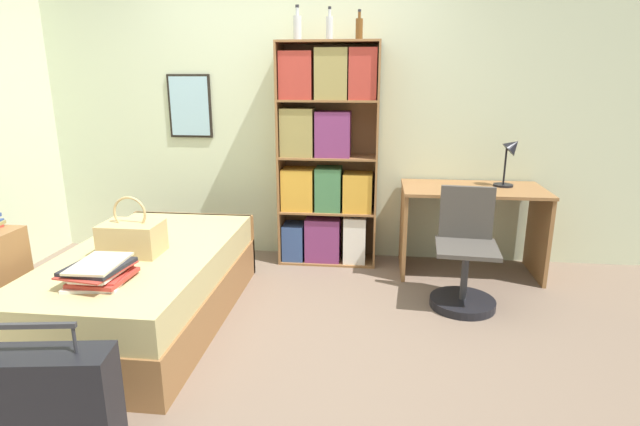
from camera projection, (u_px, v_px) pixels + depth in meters
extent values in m
plane|color=#756051|center=(253.00, 326.00, 3.34)|extent=(14.00, 14.00, 0.00)
cube|color=beige|center=(289.00, 113.00, 4.44)|extent=(10.00, 0.06, 2.60)
cube|color=black|center=(190.00, 106.00, 4.48)|extent=(0.39, 0.02, 0.56)
cube|color=#99C1D6|center=(189.00, 106.00, 4.47)|extent=(0.35, 0.01, 0.52)
cube|color=olive|center=(148.00, 300.00, 3.38)|extent=(1.02, 1.88, 0.30)
cube|color=tan|center=(145.00, 265.00, 3.31)|extent=(0.99, 1.85, 0.21)
cube|color=olive|center=(195.00, 242.00, 4.23)|extent=(1.02, 0.04, 0.51)
cube|color=tan|center=(132.00, 238.00, 3.20)|extent=(0.37, 0.26, 0.21)
torus|color=tan|center=(130.00, 213.00, 3.16)|extent=(0.22, 0.02, 0.22)
cube|color=silver|center=(98.00, 281.00, 2.77)|extent=(0.33, 0.34, 0.02)
cube|color=#B2382D|center=(104.00, 277.00, 2.78)|extent=(0.29, 0.32, 0.02)
cube|color=#B2382D|center=(103.00, 275.00, 2.77)|extent=(0.27, 0.31, 0.01)
cube|color=silver|center=(101.00, 273.00, 2.78)|extent=(0.21, 0.32, 0.01)
cube|color=silver|center=(101.00, 271.00, 2.77)|extent=(0.25, 0.32, 0.02)
cube|color=#B2382D|center=(97.00, 270.00, 2.75)|extent=(0.34, 0.39, 0.01)
cube|color=#232328|center=(98.00, 266.00, 2.76)|extent=(0.33, 0.35, 0.02)
cube|color=beige|center=(99.00, 263.00, 2.76)|extent=(0.25, 0.36, 0.01)
cube|color=black|center=(47.00, 416.00, 2.02)|extent=(0.59, 0.27, 0.57)
cylinder|color=#2D2D33|center=(74.00, 339.00, 1.94)|extent=(0.01, 0.01, 0.12)
cube|color=#2D2D33|center=(31.00, 326.00, 1.91)|extent=(0.34, 0.07, 0.02)
cube|color=olive|center=(281.00, 156.00, 4.33)|extent=(0.02, 0.33, 1.90)
cube|color=olive|center=(377.00, 158.00, 4.24)|extent=(0.02, 0.33, 1.90)
cube|color=olive|center=(330.00, 154.00, 4.44)|extent=(0.85, 0.01, 1.90)
cube|color=olive|center=(328.00, 259.00, 4.53)|extent=(0.81, 0.33, 0.02)
cube|color=olive|center=(328.00, 210.00, 4.41)|extent=(0.81, 0.33, 0.02)
cube|color=olive|center=(328.00, 157.00, 4.28)|extent=(0.81, 0.33, 0.02)
cube|color=olive|center=(328.00, 100.00, 4.16)|extent=(0.81, 0.33, 0.02)
cube|color=olive|center=(329.00, 42.00, 4.03)|extent=(0.81, 0.33, 0.02)
cube|color=#334C84|center=(294.00, 241.00, 4.51)|extent=(0.18, 0.24, 0.32)
cube|color=#7A336B|center=(323.00, 239.00, 4.47)|extent=(0.30, 0.24, 0.39)
cube|color=silver|center=(355.00, 238.00, 4.43)|extent=(0.19, 0.24, 0.41)
cube|color=gold|center=(298.00, 189.00, 4.37)|extent=(0.27, 0.24, 0.36)
cube|color=#427A4C|center=(329.00, 189.00, 4.34)|extent=(0.22, 0.24, 0.38)
cube|color=gold|center=(358.00, 192.00, 4.32)|extent=(0.25, 0.24, 0.33)
cube|color=#99894C|center=(298.00, 132.00, 4.24)|extent=(0.28, 0.24, 0.40)
cube|color=#7A336B|center=(333.00, 134.00, 4.21)|extent=(0.29, 0.24, 0.38)
cube|color=#B2382D|center=(297.00, 76.00, 4.12)|extent=(0.27, 0.24, 0.38)
cube|color=#99894C|center=(332.00, 74.00, 4.08)|extent=(0.27, 0.24, 0.41)
cube|color=#B2382D|center=(363.00, 74.00, 4.06)|extent=(0.22, 0.24, 0.41)
cylinder|color=#B7BCC1|center=(297.00, 28.00, 4.07)|extent=(0.07, 0.07, 0.20)
cylinder|color=#B7BCC1|center=(297.00, 12.00, 4.04)|extent=(0.03, 0.03, 0.06)
cylinder|color=#232328|center=(297.00, 6.00, 4.03)|extent=(0.03, 0.03, 0.02)
cylinder|color=#B7BCC1|center=(330.00, 29.00, 3.99)|extent=(0.06, 0.06, 0.18)
cylinder|color=#B7BCC1|center=(330.00, 13.00, 3.96)|extent=(0.02, 0.02, 0.06)
cylinder|color=#232328|center=(330.00, 8.00, 3.95)|extent=(0.03, 0.03, 0.02)
cylinder|color=brown|center=(359.00, 29.00, 3.94)|extent=(0.06, 0.06, 0.16)
cylinder|color=brown|center=(359.00, 15.00, 3.92)|extent=(0.02, 0.02, 0.05)
cylinder|color=#232328|center=(360.00, 11.00, 3.91)|extent=(0.03, 0.03, 0.02)
cube|color=olive|center=(473.00, 189.00, 4.07)|extent=(1.14, 0.61, 0.02)
cube|color=olive|center=(403.00, 230.00, 4.23)|extent=(0.03, 0.57, 0.71)
cube|color=olive|center=(538.00, 234.00, 4.11)|extent=(0.03, 0.57, 0.71)
cylinder|color=black|center=(503.00, 185.00, 4.12)|extent=(0.16, 0.16, 0.02)
cylinder|color=black|center=(505.00, 166.00, 4.08)|extent=(0.02, 0.02, 0.30)
cone|color=black|center=(513.00, 146.00, 4.03)|extent=(0.17, 0.14, 0.17)
cylinder|color=black|center=(462.00, 303.00, 3.62)|extent=(0.47, 0.47, 0.06)
cylinder|color=#333338|center=(464.00, 279.00, 3.57)|extent=(0.05, 0.05, 0.43)
cube|color=#47423D|center=(467.00, 248.00, 3.51)|extent=(0.46, 0.46, 0.03)
cube|color=#47423D|center=(467.00, 212.00, 3.64)|extent=(0.38, 0.07, 0.39)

